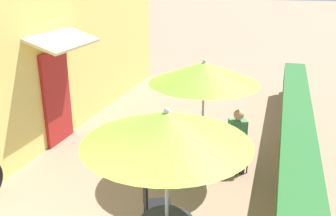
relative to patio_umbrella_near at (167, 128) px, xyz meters
The scene contains 9 objects.
cafe_facade_wall 5.08m from the patio_umbrella_near, 136.38° to the left, with size 0.98×11.32×4.20m.
planter_hedge 4.14m from the patio_umbrella_near, 65.51° to the left, with size 0.60×10.32×1.01m.
patio_umbrella_near is the anchor object (origin of this frame).
cafe_chair_near_left 1.62m from the patio_umbrella_near, 124.12° to the left, with size 0.54×0.54×0.87m.
patio_table_mid 3.04m from the patio_umbrella_near, 92.57° to the left, with size 0.70×0.70×0.70m.
patio_umbrella_mid 2.65m from the patio_umbrella_near, 92.57° to the left, with size 2.01×2.01×2.22m.
cafe_chair_mid_left 2.84m from the patio_umbrella_near, 107.47° to the left, with size 0.52×0.52×0.87m.
cafe_chair_mid_right 3.35m from the patio_umbrella_near, 80.57° to the left, with size 0.52×0.52×0.87m.
seated_patron_mid_right 3.19m from the patio_umbrella_near, 79.44° to the left, with size 0.44×0.49×1.25m.
Camera 1 is at (2.32, -1.77, 3.63)m, focal length 40.00 mm.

